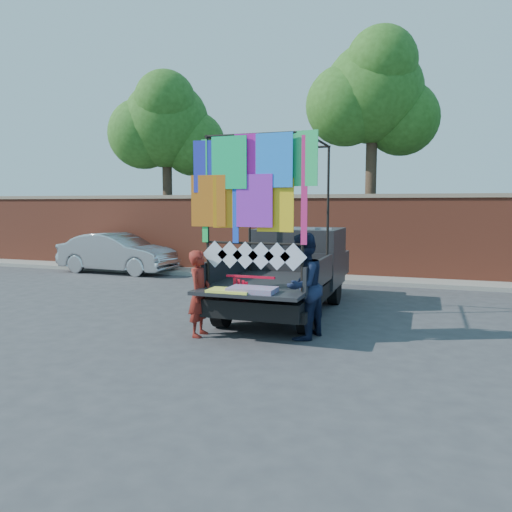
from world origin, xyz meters
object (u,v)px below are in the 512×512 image
(pickup_truck, at_px, (293,268))
(sedan, at_px, (117,253))
(woman, at_px, (200,293))
(man, at_px, (302,286))

(pickup_truck, height_order, sedan, pickup_truck)
(pickup_truck, height_order, woman, pickup_truck)
(pickup_truck, bearing_deg, man, -71.99)
(pickup_truck, distance_m, sedan, 7.90)
(sedan, xyz_separation_m, man, (7.85, -6.06, 0.25))
(sedan, distance_m, man, 9.91)
(pickup_truck, distance_m, woman, 3.04)
(sedan, distance_m, woman, 8.90)
(woman, relative_size, man, 0.83)
(sedan, relative_size, man, 2.22)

